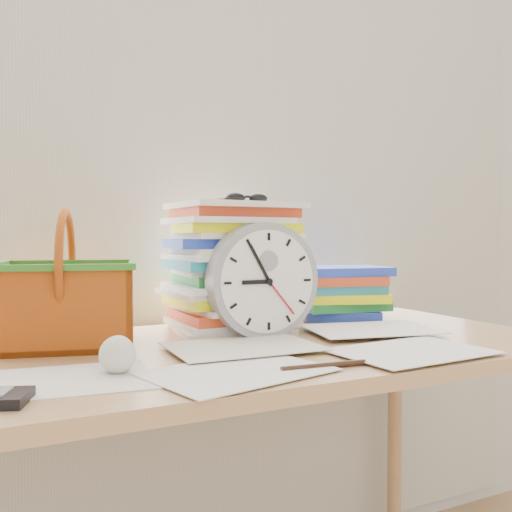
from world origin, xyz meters
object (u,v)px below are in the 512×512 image
paper_stack (233,267)px  basket (66,279)px  desk (252,378)px  book_stack (338,292)px  clock (263,281)px

paper_stack → basket: bearing=-174.0°
paper_stack → basket: paper_stack is taller
desk → book_stack: size_ratio=4.91×
clock → book_stack: bearing=28.8°
basket → desk: bearing=-7.5°
paper_stack → clock: paper_stack is taller
paper_stack → basket: size_ratio=1.12×
desk → paper_stack: size_ratio=4.41×
desk → basket: 0.45m
book_stack → desk: bearing=-148.5°
clock → desk: bearing=-134.4°
desk → basket: (-0.36, 0.15, 0.22)m
paper_stack → book_stack: bearing=7.6°
paper_stack → book_stack: size_ratio=1.11×
basket → paper_stack: bearing=20.7°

